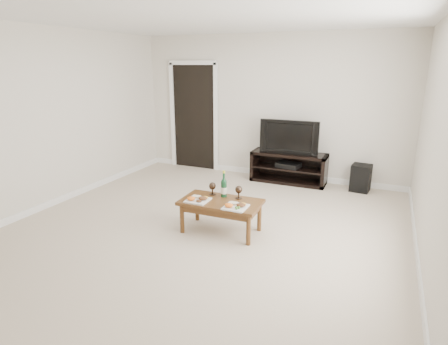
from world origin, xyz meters
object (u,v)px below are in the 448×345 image
media_console (289,167)px  coffee_table (221,216)px  subwoofer (361,178)px  television (290,136)px

media_console → coffee_table: size_ratio=1.32×
media_console → subwoofer: bearing=0.7°
coffee_table → television: bearing=83.7°
television → coffee_table: 2.49m
media_console → coffee_table: bearing=-96.3°
television → coffee_table: television is taller
television → coffee_table: bearing=-97.3°
television → subwoofer: 1.38m
media_console → television: television is taller
media_console → television: size_ratio=1.29×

